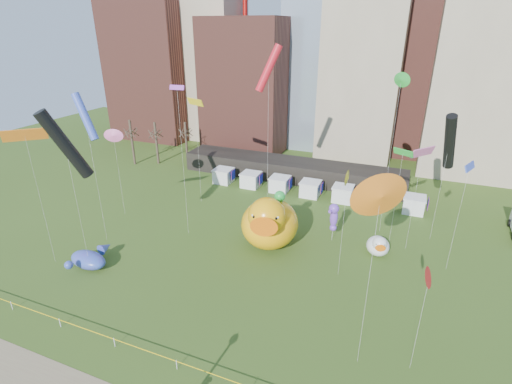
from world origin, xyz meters
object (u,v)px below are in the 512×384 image
at_px(big_duck, 269,222).
at_px(small_duck, 378,245).
at_px(seahorse_purple, 334,215).
at_px(whale_inflatable, 89,259).
at_px(seahorse_green, 279,203).

distance_m(big_duck, small_duck, 12.79).
relative_size(big_duck, seahorse_purple, 2.00).
relative_size(small_duck, whale_inflatable, 0.64).
bearing_deg(whale_inflatable, big_duck, 39.98).
relative_size(small_duck, seahorse_green, 0.58).
bearing_deg(seahorse_green, whale_inflatable, -154.60).
relative_size(seahorse_purple, whale_inflatable, 0.84).
bearing_deg(seahorse_purple, small_duck, 6.70).
distance_m(small_duck, whale_inflatable, 32.37).
bearing_deg(small_duck, whale_inflatable, -165.27).
bearing_deg(big_duck, seahorse_purple, 19.50).
relative_size(seahorse_green, whale_inflatable, 1.10).
bearing_deg(seahorse_purple, big_duck, -128.52).
distance_m(seahorse_purple, whale_inflatable, 28.29).
height_order(big_duck, small_duck, big_duck).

